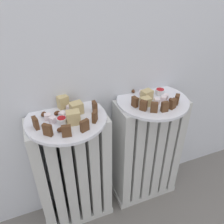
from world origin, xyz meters
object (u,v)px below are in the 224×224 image
radiator_left (74,173)px  fork (67,116)px  jam_bowl_right (160,92)px  jam_bowl_left (62,120)px  radiator_right (147,152)px  plate_left (66,119)px  plate_right (152,100)px

radiator_left → fork: bearing=59.9°
jam_bowl_right → radiator_left: bearing=-176.4°
jam_bowl_left → jam_bowl_right: bearing=7.9°
fork → radiator_right: bearing=-1.2°
radiator_right → plate_left: plate_left is taller
jam_bowl_right → plate_left: bearing=-176.4°
radiator_right → jam_bowl_left: 0.50m
plate_right → jam_bowl_left: 0.39m
radiator_right → jam_bowl_right: size_ratio=13.90×
jam_bowl_left → radiator_right: bearing=5.0°
radiator_right → plate_right: plate_right is taller
plate_left → plate_right: (0.36, 0.00, 0.00)m
jam_bowl_left → jam_bowl_right: same height
jam_bowl_right → fork: (-0.41, -0.02, -0.01)m
plate_left → jam_bowl_right: 0.42m
plate_left → fork: bearing=59.9°
plate_right → jam_bowl_left: size_ratio=8.33×
fork → radiator_left: bearing=-120.1°
jam_bowl_left → fork: jam_bowl_left is taller
radiator_left → fork: fork is taller
jam_bowl_right → jam_bowl_left: bearing=-172.1°
plate_right → radiator_left: bearing=180.0°
radiator_left → plate_right: plate_right is taller
jam_bowl_left → jam_bowl_right: (0.44, 0.06, -0.00)m
jam_bowl_right → fork: 0.41m
plate_right → fork: size_ratio=2.86×
plate_right → jam_bowl_left: jam_bowl_left is taller
radiator_right → jam_bowl_right: 0.32m
plate_left → jam_bowl_left: size_ratio=8.33×
radiator_right → plate_left: 0.47m
plate_right → fork: 0.36m
radiator_right → plate_right: (0.00, 0.00, 0.29)m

